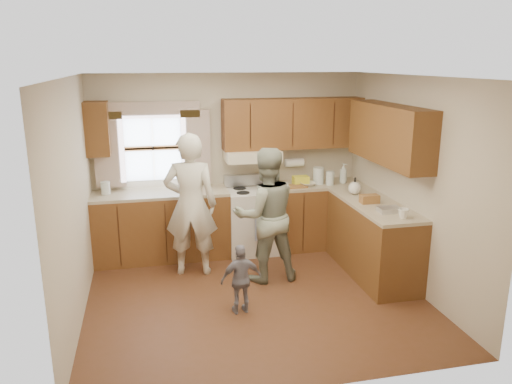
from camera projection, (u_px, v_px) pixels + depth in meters
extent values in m
plane|color=#512E19|center=(255.00, 296.00, 5.81)|extent=(3.80, 3.80, 0.00)
plane|color=white|center=(255.00, 76.00, 5.16)|extent=(3.80, 3.80, 0.00)
plane|color=#C3B39D|center=(229.00, 162.00, 7.14)|extent=(3.80, 0.00, 3.80)
plane|color=#C3B39D|center=(304.00, 250.00, 3.83)|extent=(3.80, 0.00, 3.80)
plane|color=#C3B39D|center=(73.00, 203.00, 5.08)|extent=(0.00, 3.50, 3.50)
plane|color=#C3B39D|center=(412.00, 184.00, 5.89)|extent=(0.00, 3.50, 3.50)
cube|color=#41200E|center=(162.00, 227.00, 6.85)|extent=(1.82, 0.60, 0.90)
cube|color=#41200E|center=(319.00, 216.00, 7.33)|extent=(1.22, 0.60, 0.90)
cube|color=#44240F|center=(372.00, 240.00, 6.33)|extent=(0.60, 1.65, 0.90)
cube|color=#B8AA8A|center=(160.00, 194.00, 6.73)|extent=(1.82, 0.60, 0.04)
cube|color=#B8AA8A|center=(320.00, 185.00, 7.21)|extent=(1.22, 0.60, 0.04)
cube|color=#B8AA8A|center=(375.00, 205.00, 6.21)|extent=(0.60, 1.65, 0.04)
cube|color=#41200E|center=(293.00, 123.00, 7.03)|extent=(2.00, 0.33, 0.70)
cube|color=#44240F|center=(97.00, 129.00, 6.47)|extent=(0.30, 0.33, 0.70)
cube|color=#44240F|center=(389.00, 134.00, 6.02)|extent=(0.33, 1.65, 0.70)
cube|color=beige|center=(252.00, 156.00, 6.95)|extent=(0.76, 0.45, 0.15)
cube|color=silver|center=(153.00, 148.00, 6.83)|extent=(0.90, 0.03, 0.90)
cube|color=gold|center=(109.00, 150.00, 6.66)|extent=(0.40, 0.05, 1.02)
cube|color=gold|center=(196.00, 147.00, 6.91)|extent=(0.40, 0.05, 1.02)
cube|color=gold|center=(151.00, 110.00, 6.65)|extent=(1.30, 0.05, 0.22)
cylinder|color=white|center=(294.00, 163.00, 7.25)|extent=(0.27, 0.12, 0.12)
imported|color=silver|center=(187.00, 187.00, 6.80)|extent=(0.14, 0.14, 0.09)
imported|color=silver|center=(343.00, 173.00, 7.19)|extent=(0.16, 0.16, 0.29)
imported|color=silver|center=(308.00, 184.00, 7.05)|extent=(0.23, 0.23, 0.05)
imported|color=silver|center=(403.00, 214.00, 5.59)|extent=(0.15, 0.15, 0.11)
cylinder|color=silver|center=(106.00, 188.00, 6.60)|extent=(0.12, 0.12, 0.17)
cube|color=olive|center=(297.00, 186.00, 6.99)|extent=(0.27, 0.20, 0.02)
cube|color=yellow|center=(301.00, 180.00, 7.12)|extent=(0.22, 0.15, 0.12)
cylinder|color=silver|center=(318.00, 176.00, 7.15)|extent=(0.15, 0.15, 0.24)
cylinder|color=silver|center=(330.00, 178.00, 7.10)|extent=(0.11, 0.11, 0.19)
sphere|color=silver|center=(355.00, 188.00, 6.60)|extent=(0.17, 0.17, 0.17)
cube|color=olive|center=(370.00, 199.00, 6.20)|extent=(0.23, 0.13, 0.10)
cube|color=silver|center=(389.00, 210.00, 5.83)|extent=(0.26, 0.18, 0.06)
cube|color=silver|center=(254.00, 221.00, 7.10)|extent=(0.76, 0.64, 0.90)
cube|color=#B7B7BC|center=(250.00, 180.00, 7.21)|extent=(0.76, 0.10, 0.16)
cylinder|color=#B7B7BC|center=(259.00, 210.00, 6.74)|extent=(0.68, 0.03, 0.03)
cube|color=#445AA0|center=(263.00, 226.00, 6.78)|extent=(0.22, 0.02, 0.42)
cylinder|color=black|center=(240.00, 188.00, 7.06)|extent=(0.18, 0.18, 0.01)
cylinder|color=black|center=(264.00, 187.00, 7.14)|extent=(0.18, 0.18, 0.01)
cylinder|color=black|center=(243.00, 193.00, 6.83)|extent=(0.18, 0.18, 0.01)
cylinder|color=black|center=(269.00, 191.00, 6.90)|extent=(0.18, 0.18, 0.01)
imported|color=beige|center=(191.00, 205.00, 6.24)|extent=(0.74, 0.56, 1.82)
imported|color=#233827|center=(266.00, 215.00, 6.08)|extent=(0.84, 0.67, 1.67)
imported|color=gray|center=(241.00, 279.00, 5.35)|extent=(0.47, 0.23, 0.78)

